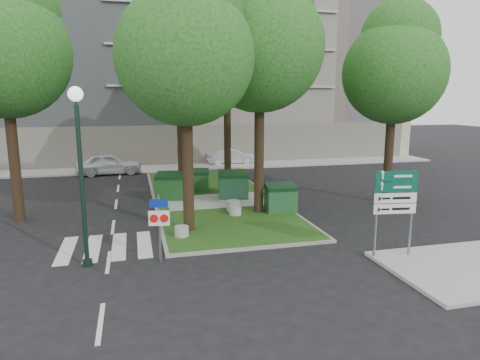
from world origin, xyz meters
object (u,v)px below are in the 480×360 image
object	(u,v)px
dumpster_c	(233,185)
car_silver	(231,156)
dumpster_a	(171,186)
bollard_left	(182,231)
tree_street_right	(396,63)
traffic_sign_pole	(159,219)
bollard_mid	(233,205)
street_lamp	(80,156)
tree_street_left	(5,39)
tree_median_mid	(181,65)
bollard_right	(235,210)
directional_sign	(395,200)
tree_median_near_right	(262,35)
dumpster_b	(197,180)
tree_median_far	(228,47)
car_white	(109,164)
dumpster_d	(281,198)
litter_bin	(241,173)
tree_median_near_left	(187,43)

from	to	relation	value
dumpster_c	car_silver	size ratio (longest dim) A/B	0.43
dumpster_a	bollard_left	world-z (taller)	dumpster_a
tree_street_right	traffic_sign_pole	xyz separation A→B (m)	(-11.92, -5.48, -5.53)
bollard_mid	street_lamp	world-z (taller)	street_lamp
tree_street_left	car_silver	xyz separation A→B (m)	(12.59, 13.44, -6.99)
tree_median_mid	bollard_right	xyz separation A→B (m)	(1.72, -4.87, -6.66)
bollard_mid	directional_sign	bearing A→B (deg)	-61.55
dumpster_c	street_lamp	world-z (taller)	street_lamp
tree_median_near_right	bollard_mid	distance (m)	7.74
street_lamp	bollard_left	bearing A→B (deg)	30.31
tree_street_left	directional_sign	bearing A→B (deg)	-31.58
dumpster_a	dumpster_b	distance (m)	2.27
tree_median_far	directional_sign	size ratio (longest dim) A/B	4.16
tree_median_mid	traffic_sign_pole	size ratio (longest dim) A/B	4.41
bollard_right	car_white	world-z (taller)	car_white
dumpster_d	tree_median_far	bearing A→B (deg)	98.93
litter_bin	car_silver	world-z (taller)	car_silver
tree_median_mid	dumpster_a	bearing A→B (deg)	-126.76
traffic_sign_pole	tree_street_right	bearing A→B (deg)	33.77
tree_median_near_left	dumpster_d	xyz separation A→B (m)	(4.41, 1.71, -6.56)
dumpster_a	dumpster_b	xyz separation A→B (m)	(1.60, 1.61, -0.07)
tree_median_near_left	dumpster_c	size ratio (longest dim) A/B	6.16
tree_median_near_right	bollard_left	distance (m)	9.09
street_lamp	litter_bin	bearing A→B (deg)	56.90
litter_bin	car_white	bearing A→B (deg)	152.27
litter_bin	traffic_sign_pole	xyz separation A→B (m)	(-6.03, -13.04, 0.97)
dumpster_d	bollard_mid	size ratio (longest dim) A/B	2.33
directional_sign	bollard_right	bearing A→B (deg)	130.44
tree_street_left	dumpster_d	world-z (taller)	tree_street_left
tree_street_left	directional_sign	distance (m)	16.39
tree_median_far	bollard_right	xyz separation A→B (m)	(-1.48, -7.87, -8.01)
dumpster_a	directional_sign	xyz separation A→B (m)	(6.41, -9.99, 1.23)
tree_median_near_right	dumpster_b	world-z (taller)	tree_median_near_right
dumpster_c	bollard_right	bearing A→B (deg)	-92.69
bollard_mid	bollard_right	bearing A→B (deg)	-97.06
litter_bin	street_lamp	xyz separation A→B (m)	(-8.34, -12.79, 3.07)
dumpster_b	bollard_mid	xyz separation A→B (m)	(1.02, -4.59, -0.37)
dumpster_a	traffic_sign_pole	size ratio (longest dim) A/B	0.76
dumpster_b	tree_street_right	bearing A→B (deg)	-16.63
tree_median_mid	tree_street_right	size ratio (longest dim) A/B	0.99
bollard_left	car_silver	xyz separation A→B (m)	(6.07, 17.77, 0.34)
street_lamp	car_silver	distance (m)	21.95
tree_street_left	dumpster_a	world-z (taller)	tree_street_left
dumpster_d	car_white	world-z (taller)	car_white
bollard_right	street_lamp	distance (m)	8.04
tree_street_right	dumpster_d	distance (m)	8.75
bollard_right	car_white	size ratio (longest dim) A/B	0.12
dumpster_a	directional_sign	distance (m)	11.93
car_white	car_silver	size ratio (longest dim) A/B	1.11
tree_median_far	street_lamp	world-z (taller)	tree_median_far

